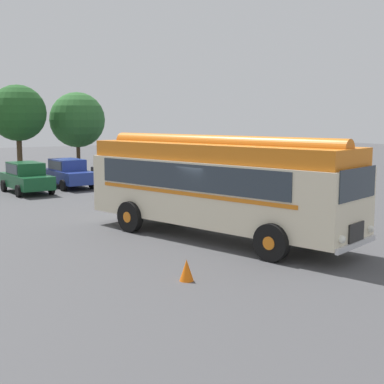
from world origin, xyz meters
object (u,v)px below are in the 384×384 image
(vintage_bus, at_px, (216,183))
(box_van, at_px, (154,160))
(car_near_left, at_px, (26,177))
(car_mid_left, at_px, (68,173))
(car_mid_right, at_px, (120,171))
(traffic_cone, at_px, (187,270))

(vintage_bus, height_order, box_van, vintage_bus)
(vintage_bus, xyz_separation_m, car_near_left, (-2.33, 14.58, -1.05))
(vintage_bus, height_order, car_mid_left, vintage_bus)
(car_near_left, xyz_separation_m, box_van, (8.47, 1.05, 0.52))
(car_near_left, bearing_deg, car_mid_right, 3.97)
(car_mid_right, relative_size, box_van, 0.75)
(vintage_bus, bearing_deg, box_van, 68.56)
(car_mid_left, height_order, car_mid_right, same)
(vintage_bus, height_order, traffic_cone, vintage_bus)
(car_mid_right, xyz_separation_m, box_van, (2.73, 0.65, 0.52))
(car_mid_right, bearing_deg, vintage_bus, -102.82)
(traffic_cone, bearing_deg, car_mid_left, 78.77)
(box_van, bearing_deg, traffic_cone, -116.47)
(car_near_left, distance_m, car_mid_right, 5.75)
(car_near_left, xyz_separation_m, car_mid_left, (2.71, 1.00, 0.00))
(car_mid_left, xyz_separation_m, car_mid_right, (3.03, -0.61, 0.00))
(box_van, bearing_deg, car_mid_right, -166.60)
(car_near_left, bearing_deg, car_mid_left, 20.35)
(box_van, bearing_deg, car_mid_left, -179.56)
(car_near_left, bearing_deg, vintage_bus, -80.90)
(car_near_left, height_order, traffic_cone, car_near_left)
(car_near_left, distance_m, traffic_cone, 18.20)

